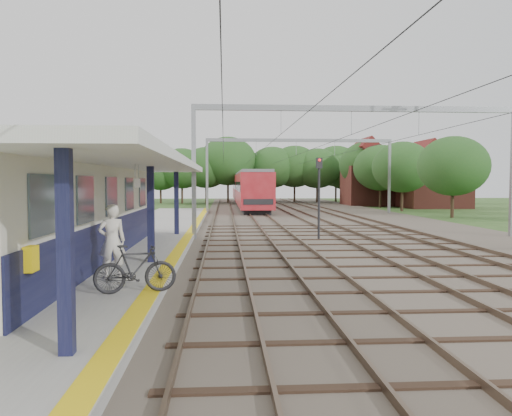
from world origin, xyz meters
name	(u,v)px	position (x,y,z in m)	size (l,w,h in m)	color
ground	(379,317)	(0.00, 0.00, 0.00)	(160.00, 160.00, 0.00)	#2D4C1E
ballast_bed	(314,218)	(4.00, 30.00, 0.05)	(18.00, 90.00, 0.10)	#473D33
platform	(142,240)	(-7.50, 14.00, 0.17)	(5.00, 52.00, 0.35)	gray
yellow_stripe	(188,236)	(-5.25, 14.00, 0.35)	(0.45, 52.00, 0.01)	yellow
station_building	(69,210)	(-8.88, 7.00, 2.04)	(3.41, 18.00, 3.40)	beige
canopy	(93,163)	(-7.77, 6.00, 3.64)	(6.40, 20.00, 3.44)	black
rail_tracks	(284,216)	(1.50, 30.00, 0.18)	(11.80, 88.00, 0.15)	brown
catenary_system	(318,148)	(3.39, 25.28, 5.51)	(17.22, 88.00, 7.00)	gray
tree_band	(277,168)	(3.84, 57.12, 4.92)	(31.72, 30.88, 8.82)	#382619
house_near	(434,182)	(21.00, 46.00, 2.99)	(7.00, 6.12, 7.89)	brown
house_far	(376,180)	(16.00, 52.00, 3.23)	(8.00, 6.12, 8.66)	brown
person	(112,241)	(-6.58, 3.26, 1.38)	(0.75, 0.49, 2.07)	silver
bicycle	(135,269)	(-5.60, 1.28, 0.94)	(0.55, 1.96, 1.18)	black
train	(248,188)	(-0.50, 51.34, 2.25)	(3.09, 38.42, 4.04)	black
signal_post	(319,189)	(1.35, 14.18, 2.65)	(0.32, 0.28, 4.25)	black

